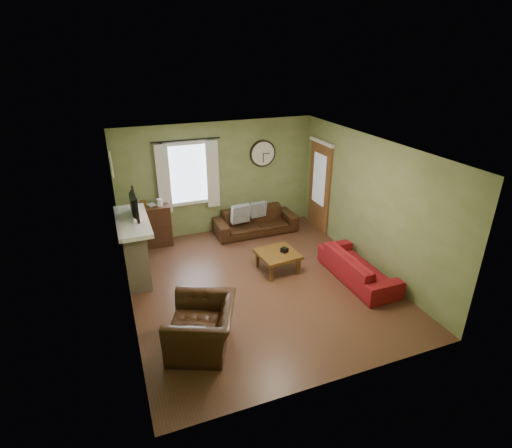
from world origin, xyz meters
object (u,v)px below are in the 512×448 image
object	(u,v)px
bookshelf	(153,227)
sofa_brown	(255,221)
sofa_red	(358,267)
armchair	(202,327)
coffee_table	(277,261)

from	to	relation	value
bookshelf	sofa_brown	bearing A→B (deg)	-3.59
bookshelf	sofa_red	world-z (taller)	bookshelf
bookshelf	armchair	world-z (taller)	bookshelf
sofa_red	bookshelf	bearing A→B (deg)	50.62
armchair	coffee_table	world-z (taller)	armchair
bookshelf	coffee_table	xyz separation A→B (m)	(2.13, -1.98, -0.27)
bookshelf	coffee_table	world-z (taller)	bookshelf
bookshelf	sofa_red	xyz separation A→B (m)	(3.44, -2.82, -0.20)
armchair	coffee_table	size ratio (longest dim) A/B	1.44
sofa_brown	armchair	size ratio (longest dim) A/B	1.79
sofa_brown	coffee_table	size ratio (longest dim) A/B	2.59
armchair	sofa_brown	bearing A→B (deg)	171.16
sofa_red	armchair	world-z (taller)	armchair
armchair	coffee_table	bearing A→B (deg)	153.17
sofa_red	coffee_table	distance (m)	1.55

